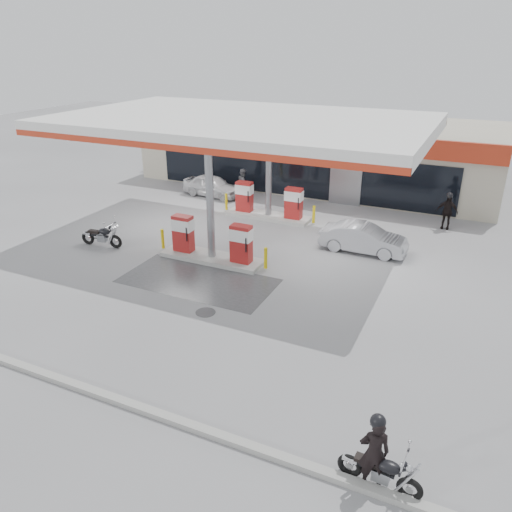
{
  "coord_description": "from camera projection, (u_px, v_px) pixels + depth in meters",
  "views": [
    {
      "loc": [
        9.92,
        -14.88,
        8.74
      ],
      "look_at": [
        2.69,
        0.67,
        1.2
      ],
      "focal_mm": 35.0,
      "sensor_mm": 36.0,
      "label": 1
    }
  ],
  "objects": [
    {
      "name": "pump_island_near",
      "position": [
        212.0,
        244.0,
        21.07
      ],
      "size": [
        5.14,
        1.3,
        1.78
      ],
      "color": "#9E9E99",
      "rests_on": "ground"
    },
    {
      "name": "canopy",
      "position": [
        242.0,
        124.0,
        21.73
      ],
      "size": [
        16.0,
        10.02,
        5.51
      ],
      "color": "silver",
      "rests_on": "ground"
    },
    {
      "name": "attendant",
      "position": [
        243.0,
        183.0,
        29.42
      ],
      "size": [
        0.91,
        1.01,
        1.69
      ],
      "primitive_type": "imported",
      "rotation": [
        0.0,
        0.0,
        1.97
      ],
      "color": "#4C4C50",
      "rests_on": "ground"
    },
    {
      "name": "biker_walking",
      "position": [
        447.0,
        212.0,
        24.49
      ],
      "size": [
        1.03,
        0.44,
        1.75
      ],
      "primitive_type": "imported",
      "rotation": [
        0.0,
        0.0,
        -0.02
      ],
      "color": "black",
      "rests_on": "ground"
    },
    {
      "name": "ground",
      "position": [
        187.0,
        278.0,
        19.7
      ],
      "size": [
        90.0,
        90.0,
        0.0
      ],
      "primitive_type": "plane",
      "color": "gray",
      "rests_on": "ground"
    },
    {
      "name": "biker_main",
      "position": [
        374.0,
        453.0,
        10.29
      ],
      "size": [
        0.74,
        0.61,
        1.75
      ],
      "primitive_type": "imported",
      "rotation": [
        0.0,
        0.0,
        3.48
      ],
      "color": "black",
      "rests_on": "ground"
    },
    {
      "name": "parked_motorcycle",
      "position": [
        102.0,
        237.0,
        22.54
      ],
      "size": [
        2.09,
        0.8,
        1.07
      ],
      "rotation": [
        0.0,
        0.0,
        0.11
      ],
      "color": "black",
      "rests_on": "ground"
    },
    {
      "name": "parked_car_left",
      "position": [
        172.0,
        164.0,
        34.95
      ],
      "size": [
        3.99,
        1.89,
        1.12
      ],
      "primitive_type": "imported",
      "rotation": [
        0.0,
        0.0,
        1.49
      ],
      "color": "navy",
      "rests_on": "ground"
    },
    {
      "name": "wet_patch",
      "position": [
        198.0,
        281.0,
        19.5
      ],
      "size": [
        6.0,
        3.0,
        0.0
      ],
      "primitive_type": "cube",
      "color": "#4C4C4F",
      "rests_on": "ground"
    },
    {
      "name": "hatchback_silver",
      "position": [
        364.0,
        238.0,
        21.92
      ],
      "size": [
        3.79,
        1.34,
        1.25
      ],
      "primitive_type": "imported",
      "rotation": [
        0.0,
        0.0,
        1.56
      ],
      "color": "#A9ABB1",
      "rests_on": "ground"
    },
    {
      "name": "drain_cover",
      "position": [
        206.0,
        312.0,
        17.26
      ],
      "size": [
        0.7,
        0.7,
        0.01
      ],
      "primitive_type": "cylinder",
      "color": "#38383A",
      "rests_on": "ground"
    },
    {
      "name": "kerb",
      "position": [
        52.0,
        377.0,
        13.86
      ],
      "size": [
        28.0,
        0.25,
        0.15
      ],
      "primitive_type": "cube",
      "color": "gray",
      "rests_on": "ground"
    },
    {
      "name": "sedan_white",
      "position": [
        213.0,
        186.0,
        29.69
      ],
      "size": [
        3.8,
        1.82,
        1.25
      ],
      "primitive_type": "imported",
      "rotation": [
        0.0,
        0.0,
        1.48
      ],
      "color": "silver",
      "rests_on": "ground"
    },
    {
      "name": "pump_island_far",
      "position": [
        268.0,
        205.0,
        26.05
      ],
      "size": [
        5.14,
        1.3,
        1.78
      ],
      "color": "#9E9E99",
      "rests_on": "ground"
    },
    {
      "name": "store_building",
      "position": [
        318.0,
        151.0,
        32.12
      ],
      "size": [
        22.0,
        8.22,
        4.0
      ],
      "color": "#B7AE99",
      "rests_on": "ground"
    },
    {
      "name": "main_motorcycle",
      "position": [
        381.0,
        472.0,
        10.4
      ],
      "size": [
        1.84,
        0.7,
        0.94
      ],
      "rotation": [
        0.0,
        0.0,
        -0.07
      ],
      "color": "black",
      "rests_on": "ground"
    }
  ]
}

